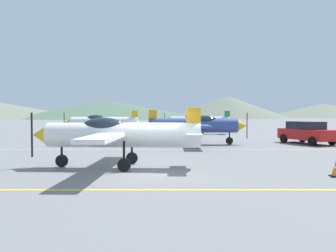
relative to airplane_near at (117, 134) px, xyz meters
name	(u,v)px	position (x,y,z in m)	size (l,w,h in m)	color
ground_plane	(156,170)	(1.60, -0.58, -1.38)	(400.00, 400.00, 0.00)	slate
apron_line_near	(151,190)	(1.60, -4.23, -1.38)	(80.00, 0.16, 0.01)	yellow
apron_line_far	(160,150)	(1.60, 6.89, -1.38)	(80.00, 0.16, 0.01)	yellow
airplane_near	(117,134)	(0.00, 0.00, 0.00)	(7.10, 8.18, 2.45)	white
airplane_mid	(197,125)	(4.16, 10.51, 0.00)	(7.05, 8.14, 2.45)	#33478C
airplane_far	(102,122)	(-4.18, 18.67, 0.00)	(7.07, 8.16, 2.45)	white
airplane_back	(198,121)	(5.25, 23.03, 0.00)	(7.15, 8.21, 2.45)	silver
car_sedan	(307,132)	(12.16, 10.94, -0.54)	(3.28, 4.66, 1.62)	red
traffic_cone_side	(336,169)	(8.02, -2.06, -1.09)	(0.36, 0.36, 0.59)	black
hill_centerleft	(109,109)	(-22.96, 133.07, 2.24)	(81.22, 81.22, 7.24)	#4C6651
hill_centerright	(228,107)	(27.48, 135.36, 3.33)	(51.30, 51.30, 9.43)	slate
hill_right	(323,111)	(73.90, 147.94, 1.85)	(54.58, 54.58, 6.46)	slate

